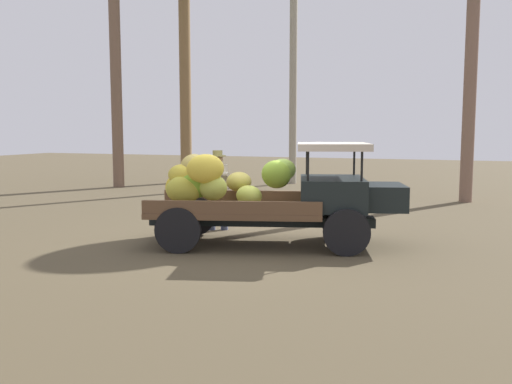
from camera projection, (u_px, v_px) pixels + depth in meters
name	position (u px, v px, depth m)	size (l,w,h in m)	color
ground_plane	(249.00, 243.00, 10.19)	(60.00, 60.00, 0.00)	brown
truck	(275.00, 194.00, 9.95)	(4.66, 2.70, 1.83)	black
farmer	(218.00, 185.00, 11.46)	(0.56, 0.53, 1.64)	#4C5575
loose_banana_bunch	(210.00, 216.00, 12.46)	(0.50, 0.40, 0.30)	gold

